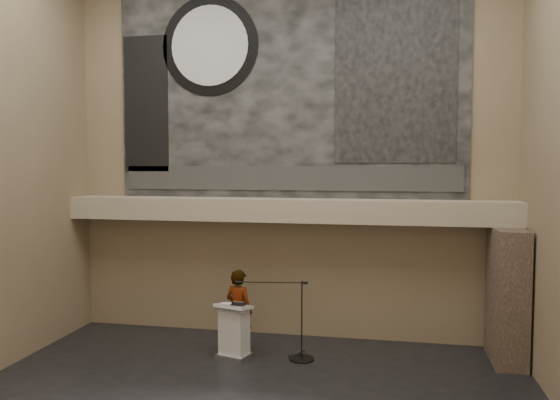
# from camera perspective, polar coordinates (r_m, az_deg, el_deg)

# --- Properties ---
(wall_back) EXTENTS (10.00, 0.02, 8.50)m
(wall_back) POSITION_cam_1_polar(r_m,az_deg,el_deg) (12.51, 0.72, 5.04)
(wall_back) COLOR #7B694E
(wall_back) RESTS_ON floor
(wall_front) EXTENTS (10.00, 0.02, 8.50)m
(wall_front) POSITION_cam_1_polar(r_m,az_deg,el_deg) (4.87, -16.86, 6.83)
(wall_front) COLOR #7B694E
(wall_front) RESTS_ON floor
(soffit) EXTENTS (10.00, 0.80, 0.50)m
(soffit) POSITION_cam_1_polar(r_m,az_deg,el_deg) (12.15, 0.37, -1.05)
(soffit) COLOR tan
(soffit) RESTS_ON wall_back
(sprinkler_left) EXTENTS (0.04, 0.04, 0.06)m
(sprinkler_left) POSITION_cam_1_polar(r_m,az_deg,el_deg) (12.53, -6.88, -2.22)
(sprinkler_left) COLOR #B2893D
(sprinkler_left) RESTS_ON soffit
(sprinkler_right) EXTENTS (0.04, 0.04, 0.06)m
(sprinkler_right) POSITION_cam_1_polar(r_m,az_deg,el_deg) (11.92, 9.33, -2.55)
(sprinkler_right) COLOR #B2893D
(sprinkler_right) RESTS_ON soffit
(banner) EXTENTS (8.00, 0.05, 5.00)m
(banner) POSITION_cam_1_polar(r_m,az_deg,el_deg) (12.59, 0.70, 11.66)
(banner) COLOR black
(banner) RESTS_ON wall_back
(banner_text_strip) EXTENTS (7.76, 0.02, 0.55)m
(banner_text_strip) POSITION_cam_1_polar(r_m,az_deg,el_deg) (12.44, 0.66, 2.29)
(banner_text_strip) COLOR #2A2A2A
(banner_text_strip) RESTS_ON banner
(banner_clock_rim) EXTENTS (2.30, 0.02, 2.30)m
(banner_clock_rim) POSITION_cam_1_polar(r_m,az_deg,el_deg) (13.17, -7.35, 15.69)
(banner_clock_rim) COLOR black
(banner_clock_rim) RESTS_ON banner
(banner_clock_face) EXTENTS (1.84, 0.02, 1.84)m
(banner_clock_face) POSITION_cam_1_polar(r_m,az_deg,el_deg) (13.15, -7.38, 15.71)
(banner_clock_face) COLOR silver
(banner_clock_face) RESTS_ON banner
(banner_building_print) EXTENTS (2.60, 0.02, 3.60)m
(banner_building_print) POSITION_cam_1_polar(r_m,az_deg,el_deg) (12.36, 11.92, 12.19)
(banner_building_print) COLOR black
(banner_building_print) RESTS_ON banner
(banner_brick_print) EXTENTS (1.10, 0.02, 3.20)m
(banner_brick_print) POSITION_cam_1_polar(r_m,az_deg,el_deg) (13.56, -13.83, 9.71)
(banner_brick_print) COLOR black
(banner_brick_print) RESTS_ON banner
(stone_pier) EXTENTS (0.60, 1.40, 2.70)m
(stone_pier) POSITION_cam_1_polar(r_m,az_deg,el_deg) (11.98, 22.64, -9.17)
(stone_pier) COLOR #403127
(stone_pier) RESTS_ON floor
(lectern) EXTENTS (0.81, 0.67, 1.13)m
(lectern) POSITION_cam_1_polar(r_m,az_deg,el_deg) (11.55, -4.82, -13.46)
(lectern) COLOR silver
(lectern) RESTS_ON floor
(binder) EXTENTS (0.29, 0.24, 0.04)m
(binder) POSITION_cam_1_polar(r_m,az_deg,el_deg) (11.33, -4.39, -10.83)
(binder) COLOR black
(binder) RESTS_ON lectern
(papers) EXTENTS (0.30, 0.33, 0.00)m
(papers) POSITION_cam_1_polar(r_m,az_deg,el_deg) (11.44, -5.58, -10.78)
(papers) COLOR white
(papers) RESTS_ON lectern
(speaker_person) EXTENTS (0.76, 0.63, 1.77)m
(speaker_person) POSITION_cam_1_polar(r_m,az_deg,el_deg) (11.73, -4.31, -11.50)
(speaker_person) COLOR white
(speaker_person) RESTS_ON floor
(mic_stand) EXTENTS (1.61, 0.52, 1.62)m
(mic_stand) POSITION_cam_1_polar(r_m,az_deg,el_deg) (11.50, 2.01, -15.07)
(mic_stand) COLOR black
(mic_stand) RESTS_ON floor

